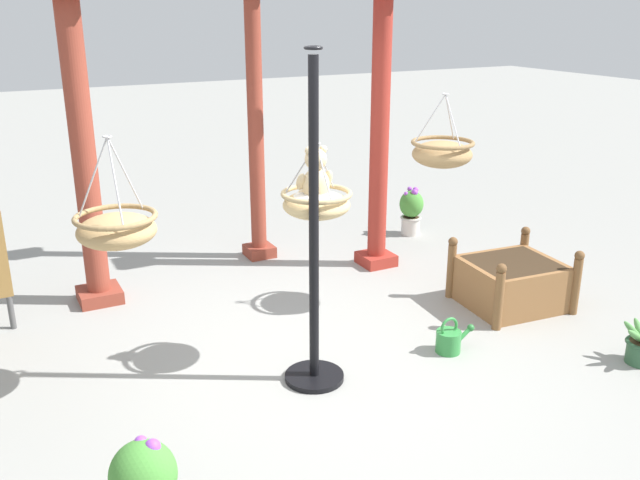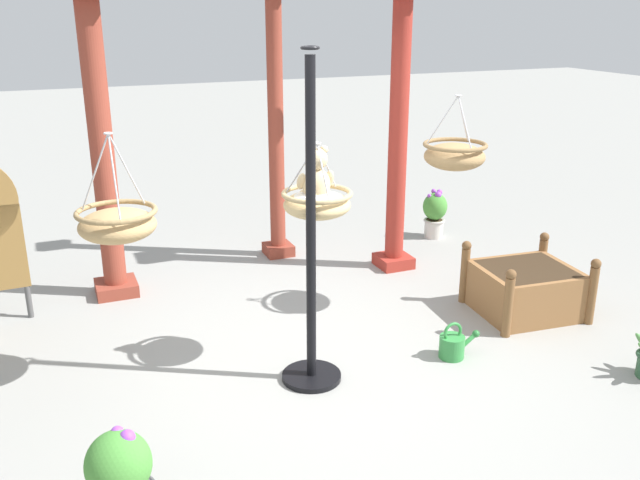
# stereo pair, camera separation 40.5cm
# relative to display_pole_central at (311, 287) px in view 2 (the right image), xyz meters

# --- Properties ---
(ground_plane) EXTENTS (40.00, 40.00, 0.00)m
(ground_plane) POSITION_rel_display_pole_central_xyz_m (0.15, 0.16, -0.74)
(ground_plane) COLOR gray
(display_pole_central) EXTENTS (0.44, 0.44, 2.39)m
(display_pole_central) POSITION_rel_display_pole_central_xyz_m (0.00, 0.00, 0.00)
(display_pole_central) COLOR black
(display_pole_central) RESTS_ON ground
(hanging_basket_with_teddy) EXTENTS (0.52, 0.52, 0.55)m
(hanging_basket_with_teddy) POSITION_rel_display_pole_central_xyz_m (0.15, 0.25, 0.54)
(hanging_basket_with_teddy) COLOR tan
(teddy_bear) EXTENTS (0.28, 0.25, 0.41)m
(teddy_bear) POSITION_rel_display_pole_central_xyz_m (0.15, 0.27, 0.72)
(teddy_bear) COLOR #D1B789
(hanging_basket_left_high) EXTENTS (0.55, 0.55, 0.75)m
(hanging_basket_left_high) POSITION_rel_display_pole_central_xyz_m (-1.23, 0.48, 0.49)
(hanging_basket_left_high) COLOR tan
(hanging_basket_right_low) EXTENTS (0.54, 0.54, 0.63)m
(hanging_basket_right_low) POSITION_rel_display_pole_central_xyz_m (1.58, 0.68, 0.70)
(hanging_basket_right_low) COLOR #A37F51
(greenhouse_pillar_left) EXTENTS (0.36, 0.36, 2.83)m
(greenhouse_pillar_left) POSITION_rel_display_pole_central_xyz_m (1.66, 1.82, 0.63)
(greenhouse_pillar_left) COLOR #9E2D23
(greenhouse_pillar_left) RESTS_ON ground
(greenhouse_pillar_right) EXTENTS (0.40, 0.40, 2.78)m
(greenhouse_pillar_right) POSITION_rel_display_pole_central_xyz_m (-1.15, 2.19, 0.60)
(greenhouse_pillar_right) COLOR brown
(greenhouse_pillar_right) RESTS_ON ground
(greenhouse_pillar_far_back) EXTENTS (0.31, 0.31, 2.85)m
(greenhouse_pillar_far_back) POSITION_rel_display_pole_central_xyz_m (0.65, 2.62, 0.64)
(greenhouse_pillar_far_back) COLOR brown
(greenhouse_pillar_far_back) RESTS_ON ground
(wooden_planter_box) EXTENTS (0.98, 0.90, 0.60)m
(wooden_planter_box) POSITION_rel_display_pole_central_xyz_m (2.21, 0.35, -0.50)
(wooden_planter_box) COLOR olive
(wooden_planter_box) RESTS_ON ground
(potted_plant_flowering_red) EXTENTS (0.29, 0.29, 0.58)m
(potted_plant_flowering_red) POSITION_rel_display_pole_central_xyz_m (2.56, 2.48, -0.44)
(potted_plant_flowering_red) COLOR beige
(potted_plant_flowering_red) RESTS_ON ground
(potted_plant_tall_leafy) EXTENTS (0.38, 0.38, 0.56)m
(potted_plant_tall_leafy) POSITION_rel_display_pole_central_xyz_m (-1.48, -0.99, -0.47)
(potted_plant_tall_leafy) COLOR #4C4C51
(potted_plant_tall_leafy) RESTS_ON ground
(watering_can) EXTENTS (0.35, 0.20, 0.30)m
(watering_can) POSITION_rel_display_pole_central_xyz_m (1.15, -0.12, -0.64)
(watering_can) COLOR #338C3F
(watering_can) RESTS_ON ground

